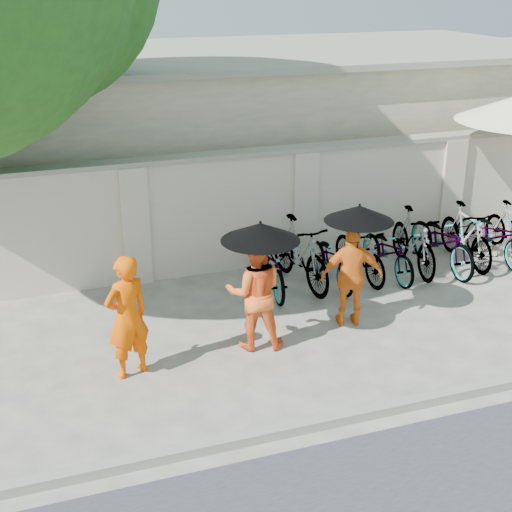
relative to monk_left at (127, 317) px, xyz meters
name	(u,v)px	position (x,y,z in m)	size (l,w,h in m)	color
ground	(255,359)	(1.64, -0.20, -0.83)	(80.00, 80.00, 0.00)	#B4AB9B
kerb	(303,426)	(1.64, -1.90, -0.77)	(40.00, 0.16, 0.12)	gray
compound_wall	(249,211)	(2.64, 3.00, 0.17)	(20.00, 0.30, 2.00)	beige
building_behind	(236,130)	(3.64, 6.80, 0.77)	(14.00, 6.00, 3.20)	beige
monk_left	(127,317)	(0.00, 0.00, 0.00)	(0.60, 0.40, 1.66)	#FF5A00
monk_center	(255,292)	(1.77, 0.17, 0.00)	(0.80, 0.63, 1.65)	orange
parasol_center	(260,232)	(1.82, 0.09, 0.90)	(1.06, 1.06, 0.91)	black
monk_right	(352,276)	(3.32, 0.34, -0.06)	(0.90, 0.38, 1.54)	orange
parasol_right	(359,213)	(3.34, 0.26, 0.93)	(0.99, 0.99, 1.00)	black
bike_0	(271,264)	(2.64, 1.85, -0.38)	(0.60, 1.72, 0.91)	#A3A4AD
bike_1	(300,253)	(3.16, 1.90, -0.26)	(0.53, 1.89, 1.14)	#A3A4AD
bike_2	(332,259)	(3.69, 1.78, -0.40)	(0.57, 1.64, 0.86)	#A3A4AD
bike_3	(360,252)	(4.22, 1.81, -0.35)	(0.45, 1.60, 0.96)	#A3A4AD
bike_4	(389,251)	(4.75, 1.76, -0.39)	(0.58, 1.67, 0.88)	#A3A4AD
bike_5	(414,241)	(5.28, 1.84, -0.29)	(0.51, 1.79, 1.08)	#A3A4AD
bike_6	(443,241)	(5.80, 1.75, -0.32)	(0.67, 1.93, 1.01)	#A3A4AD
bike_7	(466,235)	(6.33, 1.82, -0.30)	(0.50, 1.77, 1.06)	#A3A4AD
bike_8	(494,235)	(6.86, 1.73, -0.34)	(0.65, 1.85, 0.97)	#A3A4AD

